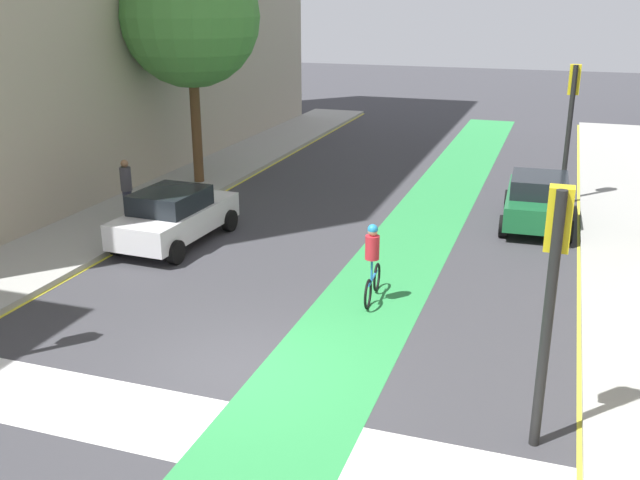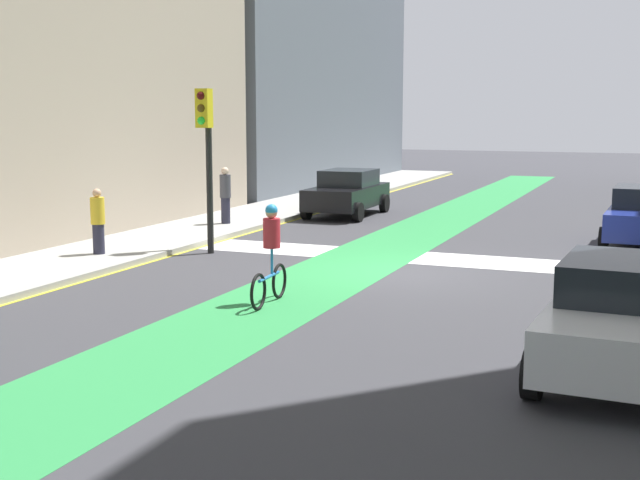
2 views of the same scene
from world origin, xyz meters
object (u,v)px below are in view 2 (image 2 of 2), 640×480
Objects in this scene: pedestrian_sidewalk_right_a at (225,195)px; pedestrian_sidewalk_right_b at (98,221)px; cyclist_in_lane at (271,252)px; car_black_right_near at (347,192)px; traffic_signal_near_right at (206,139)px; car_white_left_far at (623,317)px.

pedestrian_sidewalk_right_b is at bearing 88.57° from pedestrian_sidewalk_right_a.
pedestrian_sidewalk_right_a is at bearing -57.07° from cyclist_in_lane.
cyclist_in_lane reaches higher than car_black_right_near.
pedestrian_sidewalk_right_a is at bearing -91.43° from pedestrian_sidewalk_right_b.
pedestrian_sidewalk_right_b is (2.02, 1.75, -1.93)m from traffic_signal_near_right.
traffic_signal_near_right is 9.04m from car_black_right_near.
cyclist_in_lane is 6.43m from pedestrian_sidewalk_right_b.
car_white_left_far is at bearing 137.62° from pedestrian_sidewalk_right_a.
pedestrian_sidewalk_right_b is (0.15, 6.12, -0.08)m from pedestrian_sidewalk_right_a.
pedestrian_sidewalk_right_b is at bearing -21.59° from car_white_left_far.
car_black_right_near is 0.99× the size of car_white_left_far.
car_black_right_near is (-0.49, -8.78, -2.08)m from traffic_signal_near_right.
pedestrian_sidewalk_right_a is at bearing -42.38° from car_white_left_far.
pedestrian_sidewalk_right_b reaches higher than car_black_right_near.
traffic_signal_near_right reaches higher than car_white_left_far.
pedestrian_sidewalk_right_b is (5.85, -2.67, -0.02)m from cyclist_in_lane.
pedestrian_sidewalk_right_a is at bearing -66.93° from traffic_signal_near_right.
cyclist_in_lane is 1.18× the size of pedestrian_sidewalk_right_b.
pedestrian_sidewalk_right_b is at bearing 76.64° from car_black_right_near.
car_white_left_far is (-9.62, 15.33, 0.00)m from car_black_right_near.
car_white_left_far is at bearing 122.10° from car_black_right_near.
cyclist_in_lane reaches higher than pedestrian_sidewalk_right_b.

